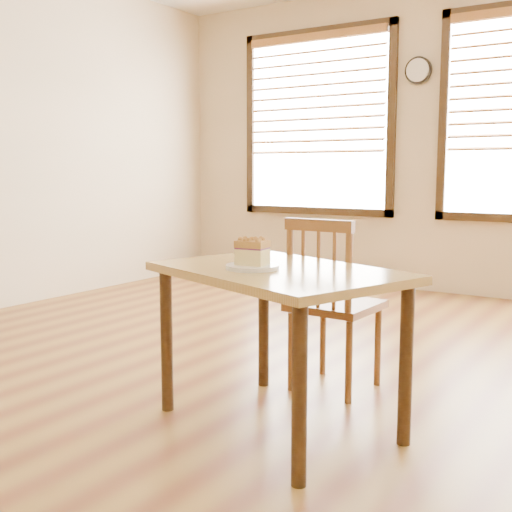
{
  "coord_description": "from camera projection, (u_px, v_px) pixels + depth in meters",
  "views": [
    {
      "loc": [
        1.35,
        -2.22,
        1.19
      ],
      "look_at": [
        -0.22,
        0.2,
        0.81
      ],
      "focal_mm": 45.0,
      "sensor_mm": 36.0,
      "label": 1
    }
  ],
  "objects": [
    {
      "name": "plate",
      "position": [
        252.0,
        267.0,
        2.89
      ],
      "size": [
        0.24,
        0.24,
        0.02
      ],
      "color": "white",
      "rests_on": "cafe_table_main"
    },
    {
      "name": "room_shell",
      "position": [
        275.0,
        4.0,
        2.49
      ],
      "size": [
        8.0,
        8.0,
        8.0
      ],
      "color": "beige",
      "rests_on": "ground"
    },
    {
      "name": "cake_slice",
      "position": [
        252.0,
        251.0,
        2.88
      ],
      "size": [
        0.15,
        0.12,
        0.13
      ],
      "rotation": [
        0.0,
        0.0,
        0.11
      ],
      "color": "#FFE590",
      "rests_on": "plate"
    },
    {
      "name": "wall_clock",
      "position": [
        418.0,
        70.0,
        6.17
      ],
      "size": [
        0.26,
        0.05,
        0.26
      ],
      "color": "black",
      "rests_on": "room_shell"
    },
    {
      "name": "window_left",
      "position": [
        317.0,
        112.0,
        6.82
      ],
      "size": [
        1.76,
        0.1,
        1.96
      ],
      "color": "white",
      "rests_on": "room_shell"
    },
    {
      "name": "cafe_table_main",
      "position": [
        278.0,
        291.0,
        2.93
      ],
      "size": [
        1.31,
        1.08,
        0.75
      ],
      "rotation": [
        0.0,
        0.0,
        -0.34
      ],
      "color": "#AB8642",
      "rests_on": "ground"
    },
    {
      "name": "ground",
      "position": [
        274.0,
        452.0,
        2.73
      ],
      "size": [
        8.0,
        8.0,
        0.0
      ],
      "primitive_type": "plane",
      "color": "olive"
    },
    {
      "name": "cafe_chair_main",
      "position": [
        332.0,
        303.0,
        3.45
      ],
      "size": [
        0.45,
        0.45,
        0.96
      ],
      "rotation": [
        0.0,
        0.0,
        3.1
      ],
      "color": "brown",
      "rests_on": "ground"
    }
  ]
}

